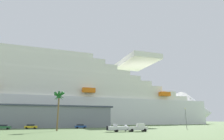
# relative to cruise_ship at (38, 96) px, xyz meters

# --- Properties ---
(ground_plane) EXTENTS (600.00, 600.00, 0.00)m
(ground_plane) POSITION_rel_cruise_ship_xyz_m (31.17, -41.47, -18.77)
(ground_plane) COLOR #567042
(cruise_ship) EXTENTS (284.07, 62.45, 66.36)m
(cruise_ship) POSITION_rel_cruise_ship_xyz_m (0.00, 0.00, 0.00)
(cruise_ship) COLOR white
(cruise_ship) RESTS_ON ground_plane
(terminal_building) EXTENTS (58.09, 24.94, 9.09)m
(terminal_building) POSITION_rel_cruise_ship_xyz_m (8.22, -44.62, -14.20)
(terminal_building) COLOR gray
(terminal_building) RESTS_ON ground_plane
(pickup_truck) EXTENTS (5.68, 2.46, 2.20)m
(pickup_truck) POSITION_rel_cruise_ship_xyz_m (35.96, -85.21, -17.73)
(pickup_truck) COLOR white
(pickup_truck) RESTS_ON ground_plane
(small_boat_on_trailer) EXTENTS (7.17, 2.38, 2.15)m
(small_boat_on_trailer) POSITION_rel_cruise_ship_xyz_m (30.71, -85.00, -17.81)
(small_boat_on_trailer) COLOR #595960
(small_boat_on_trailer) RESTS_ON ground_plane
(palm_tree) EXTENTS (3.67, 3.69, 11.67)m
(palm_tree) POSITION_rel_cruise_ship_xyz_m (14.06, -76.22, -9.31)
(palm_tree) COLOR brown
(palm_tree) RESTS_ON ground_plane
(street_lamp) EXTENTS (0.56, 0.56, 7.63)m
(street_lamp) POSITION_rel_cruise_ship_xyz_m (60.27, -72.18, -13.77)
(street_lamp) COLOR slate
(street_lamp) RESTS_ON ground_plane
(parked_car_green_wagon) EXTENTS (4.77, 2.10, 1.58)m
(parked_car_green_wagon) POSITION_rel_cruise_ship_xyz_m (-3.86, -61.93, -17.94)
(parked_car_green_wagon) COLOR #2D723F
(parked_car_green_wagon) RESTS_ON ground_plane
(parked_car_blue_suv) EXTENTS (4.44, 2.54, 1.58)m
(parked_car_blue_suv) POSITION_rel_cruise_ship_xyz_m (22.55, -59.34, -17.94)
(parked_car_blue_suv) COLOR #264C99
(parked_car_blue_suv) RESTS_ON ground_plane
(parked_car_yellow_taxi) EXTENTS (4.48, 2.39, 1.58)m
(parked_car_yellow_taxi) POSITION_rel_cruise_ship_xyz_m (4.71, -59.11, -17.94)
(parked_car_yellow_taxi) COLOR yellow
(parked_car_yellow_taxi) RESTS_ON ground_plane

